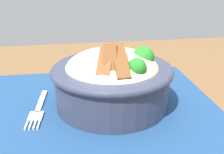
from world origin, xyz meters
The scene contains 4 objects.
table centered at (0.00, 0.00, 0.71)m, with size 1.22×0.87×0.78m.
placemat centered at (0.03, 0.00, 0.78)m, with size 0.43×0.35×0.00m, color navy.
bowl centered at (-0.01, -0.01, 0.83)m, with size 0.20×0.20×0.12m.
fork centered at (0.11, 0.00, 0.78)m, with size 0.03×0.13×0.00m.
Camera 1 is at (0.05, 0.39, 1.00)m, focal length 41.96 mm.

